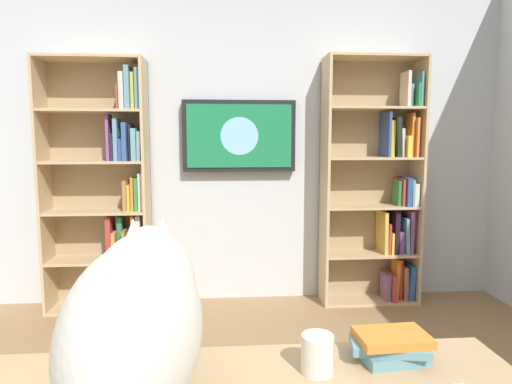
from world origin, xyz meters
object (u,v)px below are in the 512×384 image
object	(u,v)px
cat	(138,315)
bookshelf_left	(381,189)
bookshelf_right	(109,187)
desk_book_stack	(391,346)
coffee_mug	(317,354)
wall_mounted_tv	(239,136)

from	to	relation	value
cat	bookshelf_left	bearing A→B (deg)	-120.72
bookshelf_right	desk_book_stack	xyz separation A→B (m)	(-1.32, 2.37, -0.18)
bookshelf_right	desk_book_stack	world-z (taller)	bookshelf_right
coffee_mug	desk_book_stack	bearing A→B (deg)	-167.78
wall_mounted_tv	desk_book_stack	xyz separation A→B (m)	(-0.30, 2.45, -0.57)
cat	coffee_mug	world-z (taller)	cat
desk_book_stack	wall_mounted_tv	bearing A→B (deg)	-83.05
bookshelf_right	coffee_mug	world-z (taller)	bookshelf_right
bookshelf_right	cat	distance (m)	2.59
coffee_mug	cat	bearing A→B (deg)	10.59
wall_mounted_tv	coffee_mug	world-z (taller)	wall_mounted_tv
bookshelf_right	coffee_mug	distance (m)	2.66
wall_mounted_tv	cat	size ratio (longest dim) A/B	1.32
bookshelf_right	cat	xyz separation A→B (m)	(-0.70, 2.49, -0.02)
bookshelf_left	cat	distance (m)	2.90
cat	desk_book_stack	distance (m)	0.65
bookshelf_right	cat	bearing A→B (deg)	105.72
wall_mounted_tv	desk_book_stack	world-z (taller)	wall_mounted_tv
bookshelf_left	wall_mounted_tv	bearing A→B (deg)	-4.14
bookshelf_left	cat	size ratio (longest dim) A/B	2.89
cat	coffee_mug	bearing A→B (deg)	-169.41
cat	coffee_mug	xyz separation A→B (m)	(-0.42, -0.08, -0.15)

